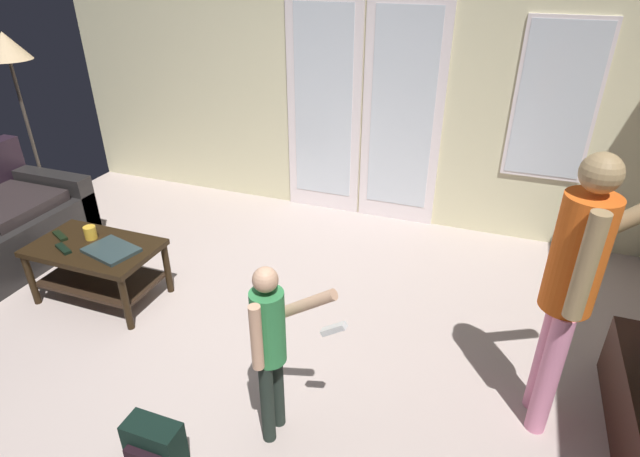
{
  "coord_description": "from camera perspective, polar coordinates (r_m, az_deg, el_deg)",
  "views": [
    {
      "loc": [
        1.48,
        -2.13,
        2.3
      ],
      "look_at": [
        0.67,
        0.06,
        1.04
      ],
      "focal_mm": 28.68,
      "sensor_mm": 36.0,
      "label": 1
    }
  ],
  "objects": [
    {
      "name": "backpack",
      "position": [
        2.91,
        -18.05,
        -21.98
      ],
      "size": [
        0.29,
        0.18,
        0.26
      ],
      "color": "black",
      "rests_on": "ground_plane"
    },
    {
      "name": "cup_near_edge",
      "position": [
        4.09,
        -24.25,
        -0.42
      ],
      "size": [
        0.09,
        0.09,
        0.1
      ],
      "primitive_type": "cylinder",
      "color": "gold",
      "rests_on": "coffee_table"
    },
    {
      "name": "floor_lamp",
      "position": [
        5.38,
        -31.44,
        16.08
      ],
      "size": [
        0.39,
        0.39,
        1.71
      ],
      "color": "#2F2430",
      "rests_on": "ground_plane"
    },
    {
      "name": "laptop_closed",
      "position": [
        3.87,
        -22.27,
        -2.25
      ],
      "size": [
        0.41,
        0.34,
        0.03
      ],
      "primitive_type": "cube",
      "rotation": [
        0.0,
        0.0,
        -0.25
      ],
      "color": "#2B3B3D",
      "rests_on": "coffee_table"
    },
    {
      "name": "coffee_table",
      "position": [
        4.07,
        -23.62,
        -3.25
      ],
      "size": [
        0.91,
        0.54,
        0.45
      ],
      "color": "black",
      "rests_on": "ground_plane"
    },
    {
      "name": "ground_plane",
      "position": [
        3.48,
        -11.17,
        -13.92
      ],
      "size": [
        5.68,
        4.76,
        0.02
      ],
      "primitive_type": "cube",
      "color": "#BDAAA2"
    },
    {
      "name": "person_child",
      "position": [
        2.57,
        -5.48,
        -12.38
      ],
      "size": [
        0.45,
        0.28,
        1.05
      ],
      "color": "#212B25",
      "rests_on": "ground_plane"
    },
    {
      "name": "tv_remote_black",
      "position": [
        4.03,
        -26.73,
        -2.03
      ],
      "size": [
        0.18,
        0.11,
        0.02
      ],
      "primitive_type": "cube",
      "rotation": [
        0.0,
        0.0,
        -0.42
      ],
      "color": "black",
      "rests_on": "coffee_table"
    },
    {
      "name": "person_adult",
      "position": [
        2.73,
        26.56,
        -4.9
      ],
      "size": [
        0.59,
        0.45,
        1.56
      ],
      "color": "pink",
      "rests_on": "ground_plane"
    },
    {
      "name": "dvd_remote_slim",
      "position": [
        4.23,
        -27.02,
        -0.72
      ],
      "size": [
        0.18,
        0.12,
        0.02
      ],
      "primitive_type": "cube",
      "rotation": [
        0.0,
        0.0,
        -0.44
      ],
      "color": "black",
      "rests_on": "coffee_table"
    },
    {
      "name": "wall_back_with_doors",
      "position": [
        4.81,
        2.73,
        15.83
      ],
      "size": [
        5.68,
        0.09,
        2.58
      ],
      "color": "beige",
      "rests_on": "ground_plane"
    }
  ]
}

